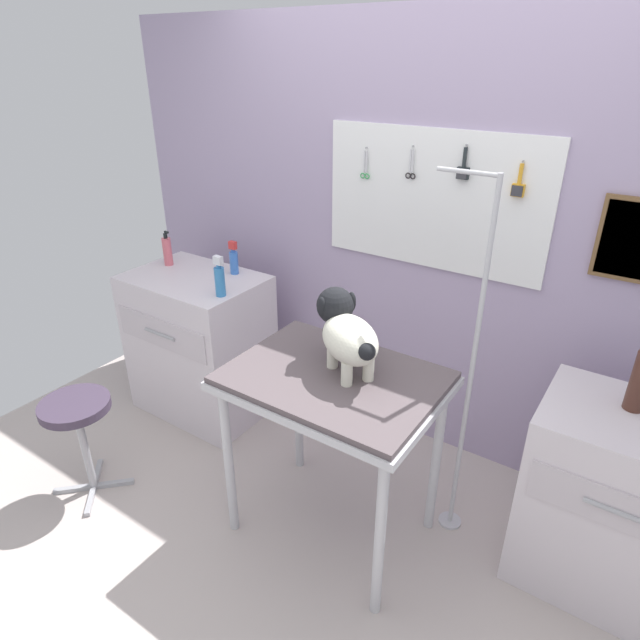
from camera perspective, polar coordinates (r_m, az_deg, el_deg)
ground at (r=2.70m, az=-3.89°, el=-25.21°), size 4.40×4.00×0.04m
rear_wall_panel at (r=2.93m, az=11.03°, el=7.36°), size 4.00×0.11×2.30m
grooming_table at (r=2.33m, az=1.43°, el=-7.78°), size 0.90×0.66×0.88m
grooming_arm at (r=2.43m, az=15.32°, el=-6.75°), size 0.30×0.11×1.71m
dog at (r=2.25m, az=2.71°, el=-1.21°), size 0.42×0.35×0.33m
counter_left at (r=3.46m, az=-12.53°, el=-2.53°), size 0.80×0.58×0.91m
cabinet_right at (r=2.65m, az=28.54°, el=-16.58°), size 0.68×0.54×0.85m
stool at (r=2.99m, az=-24.23°, el=-9.50°), size 0.34×0.34×0.56m
pump_bottle_white at (r=3.24m, az=-9.10°, el=6.26°), size 0.05×0.05×0.20m
detangler_spray at (r=3.47m, az=-15.83°, el=7.04°), size 0.06×0.05×0.22m
spray_bottle_tall at (r=2.94m, az=-10.55°, el=4.28°), size 0.06×0.06×0.23m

